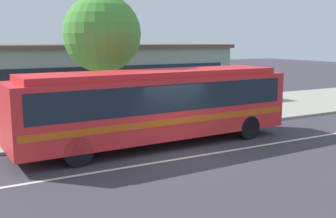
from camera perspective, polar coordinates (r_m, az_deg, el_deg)
name	(u,v)px	position (r m, az deg, el deg)	size (l,w,h in m)	color
ground_plane	(175,152)	(15.21, 1.03, -6.08)	(120.00, 120.00, 0.00)	#3C3741
sidewalk_slab	(110,120)	(21.07, -8.13, -1.60)	(60.00, 8.00, 0.12)	#A09C8B
lane_stripe_center	(187,158)	(14.55, 2.62, -6.81)	(56.00, 0.16, 0.01)	silver
transit_bus	(157,102)	(15.93, -1.62, 0.96)	(11.31, 2.94, 2.96)	red
pedestrian_waiting_near_sign	(155,109)	(18.11, -1.90, -0.02)	(0.41, 0.41, 1.66)	slate
pedestrian_walking_along_curb	(203,102)	(20.37, 4.97, 1.04)	(0.45, 0.45, 1.67)	#373E2D
pedestrian_standing_by_tree	(236,101)	(20.73, 9.49, 1.07)	(0.41, 0.41, 1.66)	#25264A
bus_stop_sign	(226,90)	(19.80, 8.07, 2.61)	(0.14, 0.44, 2.53)	gray
street_tree_near_stop	(102,34)	(18.47, -9.20, 10.31)	(3.43, 3.43, 5.99)	brown
station_building	(71,75)	(27.09, -13.46, 4.70)	(20.68, 7.35, 3.85)	gray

